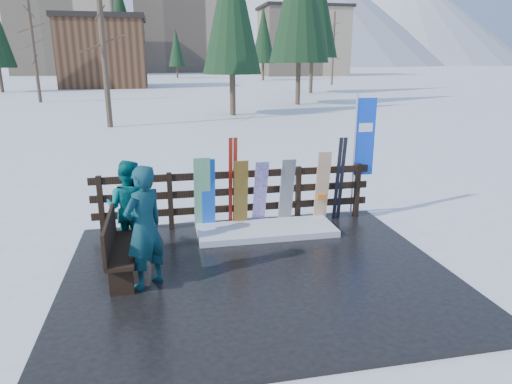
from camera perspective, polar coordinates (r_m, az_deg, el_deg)
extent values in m
plane|color=white|center=(7.40, 0.31, -10.42)|extent=(700.00, 700.00, 0.00)
cube|color=black|center=(7.38, 0.31, -10.14)|extent=(6.00, 5.00, 0.08)
cube|color=black|center=(9.16, -18.80, -1.60)|extent=(0.10, 0.10, 1.15)
cube|color=black|center=(9.07, -10.65, -1.15)|extent=(0.10, 0.10, 1.15)
cube|color=black|center=(9.18, -2.52, -0.68)|extent=(0.10, 0.10, 1.15)
cube|color=black|center=(9.46, 5.28, -0.22)|extent=(0.10, 0.10, 1.15)
cube|color=black|center=(9.90, 12.50, 0.21)|extent=(0.10, 0.10, 1.15)
cube|color=black|center=(9.24, -2.50, -2.02)|extent=(5.60, 0.05, 0.14)
cube|color=black|center=(9.14, -2.53, 0.07)|extent=(5.60, 0.05, 0.14)
cube|color=black|center=(9.05, -2.55, 2.20)|extent=(5.60, 0.05, 0.14)
cube|color=white|center=(8.87, 1.31, -4.78)|extent=(2.66, 1.00, 0.12)
cube|color=black|center=(7.32, -16.28, -6.87)|extent=(0.40, 1.50, 0.06)
cube|color=black|center=(6.86, -16.49, -10.53)|extent=(0.34, 0.06, 0.45)
cube|color=black|center=(7.95, -15.84, -6.70)|extent=(0.34, 0.06, 0.45)
cube|color=black|center=(7.24, -17.87, -4.96)|extent=(0.05, 1.50, 0.50)
cube|color=blue|center=(8.85, -5.95, -0.34)|extent=(0.25, 0.27, 1.46)
cube|color=silver|center=(8.84, -6.75, -0.26)|extent=(0.31, 0.36, 1.50)
cube|color=gold|center=(8.94, -1.89, -0.32)|extent=(0.27, 0.21, 1.39)
cube|color=white|center=(9.02, 0.52, -0.22)|extent=(0.26, 0.43, 1.38)
cube|color=black|center=(9.14, 3.85, 0.01)|extent=(0.28, 0.33, 1.39)
cube|color=silver|center=(9.34, 8.26, 0.59)|extent=(0.28, 0.23, 1.50)
cube|color=#A12213|center=(8.92, -3.20, 1.09)|extent=(0.08, 0.24, 1.83)
cube|color=#A12213|center=(8.93, -2.63, 1.12)|extent=(0.07, 0.24, 1.83)
cube|color=black|center=(9.50, 10.14, 1.57)|extent=(0.08, 0.23, 1.76)
cube|color=black|center=(9.53, 10.64, 1.59)|extent=(0.08, 0.23, 1.76)
cylinder|color=silver|center=(9.74, 12.14, 4.36)|extent=(0.04, 0.04, 2.60)
cube|color=blue|center=(9.76, 13.47, 6.69)|extent=(0.42, 0.02, 1.60)
imported|color=#135651|center=(6.75, -13.79, -4.36)|extent=(0.79, 0.78, 1.84)
imported|color=#076263|center=(8.06, -15.59, -1.85)|extent=(0.95, 0.84, 1.64)
cube|color=tan|center=(118.43, -22.76, 17.73)|extent=(22.00, 14.00, 18.00)
cube|color=gray|center=(136.89, -9.01, 19.19)|extent=(26.00, 16.00, 22.00)
cube|color=tan|center=(106.28, 5.86, 18.07)|extent=(18.00, 12.00, 14.00)
cube|color=black|center=(106.78, 5.98, 21.98)|extent=(18.90, 12.60, 0.60)
cube|color=brown|center=(61.84, -18.50, 16.00)|extent=(10.00, 8.00, 8.00)
cube|color=black|center=(62.03, -18.88, 19.96)|extent=(10.50, 8.40, 0.60)
cylinder|color=#382B1E|center=(24.68, -18.81, 19.55)|extent=(0.28, 0.28, 10.23)
cone|color=black|center=(28.86, -3.05, 19.48)|extent=(3.60, 3.60, 9.99)
cone|color=black|center=(36.12, 5.47, 20.75)|extent=(4.50, 4.50, 12.50)
cylinder|color=#382B1E|center=(41.62, -26.04, 15.85)|extent=(0.28, 0.28, 8.44)
cone|color=black|center=(49.10, 7.13, 20.50)|extent=(5.13, 5.13, 14.25)
cylinder|color=#382B1E|center=(65.78, 9.64, 17.23)|extent=(0.28, 0.28, 9.57)
cone|color=black|center=(66.70, -16.41, 18.11)|extent=(4.54, 4.54, 12.62)
cone|color=black|center=(80.41, 0.92, 17.81)|extent=(4.06, 4.06, 11.27)
cone|color=black|center=(91.54, -9.91, 16.54)|extent=(3.09, 3.09, 8.57)
cone|color=white|center=(331.44, 4.84, 22.46)|extent=(200.00, 200.00, 80.00)
cone|color=white|center=(383.56, 17.78, 20.18)|extent=(180.00, 180.00, 70.00)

